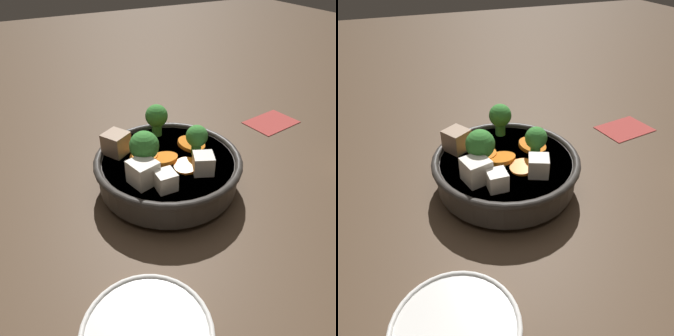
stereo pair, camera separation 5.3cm
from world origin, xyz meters
TOP-DOWN VIEW (x-y plane):
  - ground_plane at (0.00, 0.00)m, footprint 3.00×3.00m
  - stirfry_bowl at (0.00, -0.00)m, footprint 0.24×0.24m
  - side_saucer at (0.14, 0.21)m, footprint 0.14×0.14m
  - napkin at (-0.31, -0.09)m, footprint 0.12×0.09m

SIDE VIEW (x-z plane):
  - ground_plane at x=0.00m, z-range 0.00..0.00m
  - napkin at x=-0.31m, z-range 0.00..0.00m
  - side_saucer at x=0.14m, z-range 0.00..0.01m
  - stirfry_bowl at x=0.00m, z-range -0.02..0.10m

